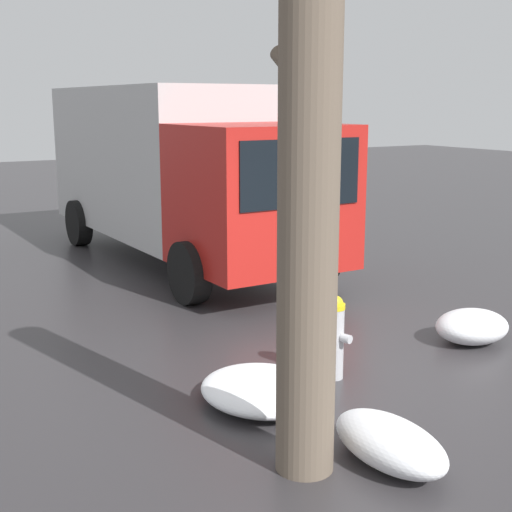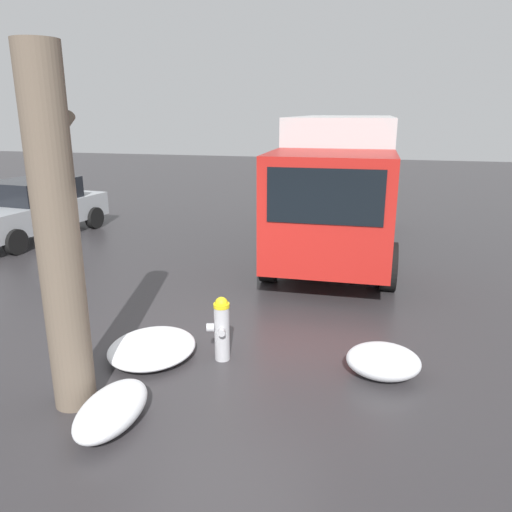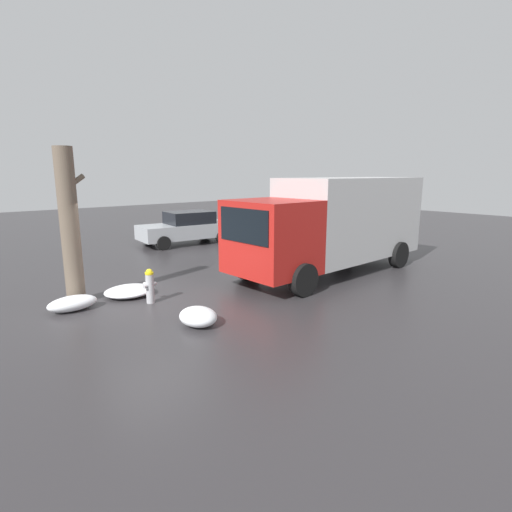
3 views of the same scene
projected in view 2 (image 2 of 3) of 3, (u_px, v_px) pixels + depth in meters
ground_plane at (223, 359)px, 6.70m from camera, size 60.00×60.00×0.00m
fire_hydrant at (222, 328)px, 6.57m from camera, size 0.41×0.31×0.88m
tree_trunk at (58, 238)px, 5.16m from camera, size 0.69×0.45×3.85m
delivery_truck at (340, 179)px, 11.67m from camera, size 7.49×2.60×3.07m
pedestrian at (376, 239)px, 9.25m from camera, size 0.37×0.37×1.69m
parked_car at (32, 208)px, 12.97m from camera, size 4.38×2.30×1.49m
snow_pile_by_hydrant at (152, 348)px, 6.74m from camera, size 1.30×1.15×0.25m
snow_pile_curbside at (112, 410)px, 5.25m from camera, size 1.13×0.61×0.35m
snow_pile_by_tree at (383, 361)px, 6.23m from camera, size 0.76×0.92×0.39m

